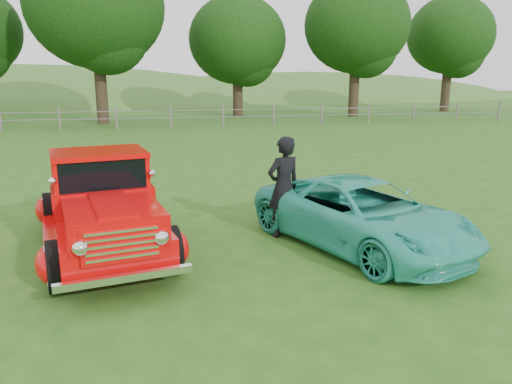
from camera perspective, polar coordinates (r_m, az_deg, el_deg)
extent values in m
plane|color=#235316|center=(7.62, -4.54, -10.19)|extent=(140.00, 140.00, 0.00)
ellipsoid|color=#396826|center=(67.67, -25.96, 5.37)|extent=(84.00, 60.00, 18.00)
ellipsoid|color=#396826|center=(72.33, 5.62, 7.98)|extent=(72.00, 52.00, 14.00)
cube|color=#655C56|center=(29.06, -9.72, 8.38)|extent=(48.00, 0.04, 0.04)
cube|color=#655C56|center=(29.03, -9.75, 9.16)|extent=(48.00, 0.04, 0.04)
cylinder|color=black|center=(32.11, -17.32, 11.78)|extent=(0.70, 0.70, 4.84)
ellipsoid|color=black|center=(32.32, -17.90, 19.59)|extent=(8.00, 8.00, 7.20)
cylinder|color=black|center=(36.42, -2.10, 11.64)|extent=(0.70, 0.70, 3.74)
ellipsoid|color=black|center=(36.47, -2.14, 16.99)|extent=(6.80, 6.80, 6.12)
cylinder|color=black|center=(36.64, 11.15, 11.93)|extent=(0.70, 0.70, 4.40)
ellipsoid|color=black|center=(36.76, 11.45, 18.17)|extent=(7.20, 7.20, 6.48)
cylinder|color=black|center=(43.40, 20.90, 11.38)|extent=(0.70, 0.70, 4.18)
ellipsoid|color=black|center=(43.48, 21.34, 16.37)|extent=(6.60, 6.60, 5.94)
cylinder|color=black|center=(7.71, -21.91, -7.86)|extent=(0.39, 0.79, 0.76)
cylinder|color=black|center=(7.88, -9.73, -6.56)|extent=(0.39, 0.79, 0.76)
cylinder|color=black|center=(10.67, -22.45, -2.08)|extent=(0.39, 0.79, 0.76)
cylinder|color=black|center=(10.80, -13.64, -1.25)|extent=(0.39, 0.79, 0.76)
cube|color=red|center=(9.16, -17.15, -2.82)|extent=(2.49, 4.83, 0.44)
ellipsoid|color=red|center=(7.69, -22.46, -7.63)|extent=(0.56, 0.82, 0.54)
ellipsoid|color=red|center=(7.88, -9.24, -6.23)|extent=(0.56, 0.82, 0.54)
ellipsoid|color=red|center=(10.66, -22.85, -1.91)|extent=(0.56, 0.82, 0.54)
ellipsoid|color=red|center=(10.80, -13.29, -1.00)|extent=(0.56, 0.82, 0.54)
cube|color=red|center=(7.57, -16.03, -3.06)|extent=(1.63, 1.84, 0.42)
cube|color=red|center=(8.96, -17.26, -0.46)|extent=(1.84, 1.65, 0.44)
cube|color=black|center=(8.86, -17.47, 2.49)|extent=(1.65, 1.40, 0.50)
cube|color=red|center=(8.81, -17.60, 4.27)|extent=(1.74, 1.51, 0.08)
cube|color=red|center=(10.38, -18.14, 1.11)|extent=(1.56, 2.15, 0.45)
cube|color=white|center=(6.84, -15.06, -5.83)|extent=(1.06, 0.32, 0.50)
cube|color=white|center=(6.89, -14.71, -9.47)|extent=(1.79, 0.47, 0.10)
cube|color=white|center=(11.53, -18.46, -0.42)|extent=(1.69, 0.45, 0.10)
imported|color=#2CB39B|center=(9.05, 11.98, -2.51)|extent=(3.51, 4.80, 1.21)
imported|color=black|center=(9.40, 3.17, 0.57)|extent=(0.81, 0.67, 1.92)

